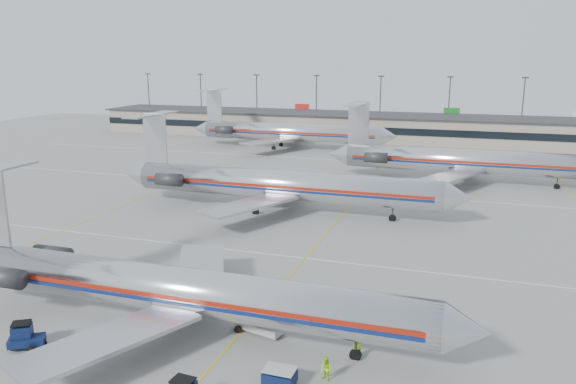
% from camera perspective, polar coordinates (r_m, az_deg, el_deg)
% --- Properties ---
extents(ground, '(260.00, 260.00, 0.00)m').
position_cam_1_polar(ground, '(48.97, -1.66, -10.59)').
color(ground, gray).
rests_on(ground, ground).
extents(apron_markings, '(160.00, 0.15, 0.02)m').
position_cam_1_polar(apron_markings, '(57.77, 1.73, -6.73)').
color(apron_markings, silver).
rests_on(apron_markings, ground).
extents(terminal, '(162.00, 17.00, 6.25)m').
position_cam_1_polar(terminal, '(141.82, 11.98, 6.40)').
color(terminal, gray).
rests_on(terminal, ground).
extents(light_mast_row, '(163.60, 0.40, 15.28)m').
position_cam_1_polar(light_mast_row, '(155.19, 12.68, 8.97)').
color(light_mast_row, '#38383D').
rests_on(light_mast_row, ground).
extents(jet_foreground, '(43.50, 25.62, 11.39)m').
position_cam_1_polar(jet_foreground, '(43.11, -11.74, -9.56)').
color(jet_foreground, silver).
rests_on(jet_foreground, ground).
extents(jet_second_row, '(48.09, 28.32, 12.59)m').
position_cam_1_polar(jet_second_row, '(74.27, -1.17, 0.80)').
color(jet_second_row, silver).
rests_on(jet_second_row, ground).
extents(jet_third_row, '(46.38, 28.53, 12.68)m').
position_cam_1_polar(jet_third_row, '(95.51, 17.22, 3.07)').
color(jet_third_row, silver).
rests_on(jet_third_row, ground).
extents(jet_back_row, '(47.76, 29.37, 13.06)m').
position_cam_1_polar(jet_back_row, '(126.40, -0.16, 6.14)').
color(jet_back_row, silver).
rests_on(jet_back_row, ground).
extents(tug_left, '(2.66, 2.26, 1.94)m').
position_cam_1_polar(tug_left, '(44.71, -25.19, -13.17)').
color(tug_left, '#0B183E').
rests_on(tug_left, ground).
extents(cart_inner, '(2.01, 1.40, 1.13)m').
position_cam_1_polar(cart_inner, '(36.84, -0.86, -18.25)').
color(cart_inner, '#0B183E').
rests_on(cart_inner, ground).
extents(belt_loader, '(4.78, 2.35, 2.44)m').
position_cam_1_polar(belt_loader, '(42.97, -2.91, -13.25)').
color(belt_loader, '#A3A3A3').
rests_on(belt_loader, ground).
extents(ramp_worker_near, '(0.80, 0.73, 1.85)m').
position_cam_1_polar(ramp_worker_near, '(39.76, 7.05, -15.26)').
color(ramp_worker_near, '#88DA14').
rests_on(ramp_worker_near, ground).
extents(ramp_worker_far, '(1.00, 0.94, 1.63)m').
position_cam_1_polar(ramp_worker_far, '(37.23, 3.88, -17.52)').
color(ramp_worker_far, '#A1EF16').
rests_on(ramp_worker_far, ground).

